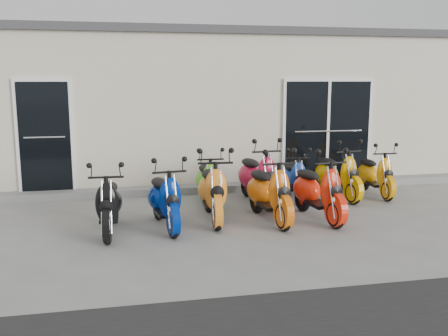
{
  "coord_description": "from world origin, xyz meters",
  "views": [
    {
      "loc": [
        -1.75,
        -7.88,
        2.29
      ],
      "look_at": [
        0.0,
        0.6,
        0.75
      ],
      "focal_mm": 40.0,
      "sensor_mm": 36.0,
      "label": 1
    }
  ],
  "objects_px": {
    "scooter_back_green": "(208,175)",
    "scooter_front_red": "(318,182)",
    "scooter_back_blue": "(294,172)",
    "scooter_back_extra": "(376,168)",
    "scooter_front_blue": "(164,191)",
    "scooter_front_black": "(108,196)",
    "scooter_back_red": "(258,170)",
    "scooter_back_yellow": "(337,168)",
    "scooter_front_orange_a": "(212,183)",
    "scooter_front_orange_b": "(269,184)"
  },
  "relations": [
    {
      "from": "scooter_back_extra",
      "to": "scooter_front_blue",
      "type": "bearing_deg",
      "value": -160.97
    },
    {
      "from": "scooter_front_orange_b",
      "to": "scooter_back_yellow",
      "type": "relative_size",
      "value": 1.05
    },
    {
      "from": "scooter_back_yellow",
      "to": "scooter_front_orange_b",
      "type": "bearing_deg",
      "value": -152.72
    },
    {
      "from": "scooter_front_blue",
      "to": "scooter_back_green",
      "type": "bearing_deg",
      "value": 48.91
    },
    {
      "from": "scooter_back_green",
      "to": "scooter_back_blue",
      "type": "bearing_deg",
      "value": 2.22
    },
    {
      "from": "scooter_front_blue",
      "to": "scooter_back_extra",
      "type": "distance_m",
      "value": 4.53
    },
    {
      "from": "scooter_front_orange_a",
      "to": "scooter_back_red",
      "type": "bearing_deg",
      "value": 47.16
    },
    {
      "from": "scooter_front_black",
      "to": "scooter_front_orange_a",
      "type": "height_order",
      "value": "scooter_front_orange_a"
    },
    {
      "from": "scooter_back_blue",
      "to": "scooter_back_extra",
      "type": "distance_m",
      "value": 1.69
    },
    {
      "from": "scooter_front_red",
      "to": "scooter_back_blue",
      "type": "bearing_deg",
      "value": 79.37
    },
    {
      "from": "scooter_back_green",
      "to": "scooter_front_red",
      "type": "bearing_deg",
      "value": -40.1
    },
    {
      "from": "scooter_front_orange_a",
      "to": "scooter_back_extra",
      "type": "distance_m",
      "value": 3.68
    },
    {
      "from": "scooter_front_red",
      "to": "scooter_back_extra",
      "type": "distance_m",
      "value": 2.27
    },
    {
      "from": "scooter_back_green",
      "to": "scooter_front_black",
      "type": "bearing_deg",
      "value": -138.74
    },
    {
      "from": "scooter_front_orange_a",
      "to": "scooter_back_blue",
      "type": "xyz_separation_m",
      "value": [
        1.81,
        1.15,
        -0.1
      ]
    },
    {
      "from": "scooter_back_green",
      "to": "scooter_back_extra",
      "type": "xyz_separation_m",
      "value": [
        3.39,
        0.0,
        0.0
      ]
    },
    {
      "from": "scooter_front_black",
      "to": "scooter_back_blue",
      "type": "distance_m",
      "value": 3.77
    },
    {
      "from": "scooter_front_black",
      "to": "scooter_front_orange_a",
      "type": "distance_m",
      "value": 1.69
    },
    {
      "from": "scooter_front_black",
      "to": "scooter_back_blue",
      "type": "bearing_deg",
      "value": 25.99
    },
    {
      "from": "scooter_front_orange_a",
      "to": "scooter_back_blue",
      "type": "bearing_deg",
      "value": 35.71
    },
    {
      "from": "scooter_back_blue",
      "to": "scooter_front_blue",
      "type": "bearing_deg",
      "value": -145.47
    },
    {
      "from": "scooter_front_orange_a",
      "to": "scooter_front_red",
      "type": "relative_size",
      "value": 1.02
    },
    {
      "from": "scooter_front_black",
      "to": "scooter_front_red",
      "type": "height_order",
      "value": "scooter_front_red"
    },
    {
      "from": "scooter_front_black",
      "to": "scooter_back_blue",
      "type": "xyz_separation_m",
      "value": [
        3.45,
        1.52,
        -0.05
      ]
    },
    {
      "from": "scooter_front_blue",
      "to": "scooter_front_red",
      "type": "xyz_separation_m",
      "value": [
        2.52,
        -0.0,
        0.03
      ]
    },
    {
      "from": "scooter_front_orange_a",
      "to": "scooter_front_blue",
      "type": "bearing_deg",
      "value": -157.82
    },
    {
      "from": "scooter_front_blue",
      "to": "scooter_back_yellow",
      "type": "relative_size",
      "value": 0.99
    },
    {
      "from": "scooter_front_orange_a",
      "to": "scooter_back_blue",
      "type": "relative_size",
      "value": 1.2
    },
    {
      "from": "scooter_back_blue",
      "to": "scooter_back_extra",
      "type": "relative_size",
      "value": 0.95
    },
    {
      "from": "scooter_front_blue",
      "to": "scooter_back_green",
      "type": "height_order",
      "value": "scooter_front_blue"
    },
    {
      "from": "scooter_front_black",
      "to": "scooter_front_orange_a",
      "type": "xyz_separation_m",
      "value": [
        1.64,
        0.37,
        0.06
      ]
    },
    {
      "from": "scooter_front_red",
      "to": "scooter_back_blue",
      "type": "relative_size",
      "value": 1.18
    },
    {
      "from": "scooter_back_extra",
      "to": "scooter_front_black",
      "type": "bearing_deg",
      "value": -162.82
    },
    {
      "from": "scooter_front_black",
      "to": "scooter_back_yellow",
      "type": "height_order",
      "value": "scooter_back_yellow"
    },
    {
      "from": "scooter_front_red",
      "to": "scooter_back_yellow",
      "type": "xyz_separation_m",
      "value": [
        0.94,
        1.33,
        -0.02
      ]
    },
    {
      "from": "scooter_front_orange_a",
      "to": "scooter_back_yellow",
      "type": "xyz_separation_m",
      "value": [
        2.65,
        1.06,
        -0.03
      ]
    },
    {
      "from": "scooter_front_red",
      "to": "scooter_back_yellow",
      "type": "distance_m",
      "value": 1.63
    },
    {
      "from": "scooter_front_black",
      "to": "scooter_front_blue",
      "type": "bearing_deg",
      "value": 8.36
    },
    {
      "from": "scooter_front_blue",
      "to": "scooter_front_red",
      "type": "relative_size",
      "value": 0.95
    },
    {
      "from": "scooter_front_black",
      "to": "scooter_back_red",
      "type": "bearing_deg",
      "value": 29.29
    },
    {
      "from": "scooter_front_red",
      "to": "scooter_front_orange_b",
      "type": "bearing_deg",
      "value": 169.67
    },
    {
      "from": "scooter_front_orange_b",
      "to": "scooter_front_red",
      "type": "xyz_separation_m",
      "value": [
        0.82,
        -0.05,
        -0.01
      ]
    },
    {
      "from": "scooter_back_red",
      "to": "scooter_back_extra",
      "type": "xyz_separation_m",
      "value": [
        2.46,
        0.11,
        -0.08
      ]
    },
    {
      "from": "scooter_front_black",
      "to": "scooter_back_red",
      "type": "relative_size",
      "value": 0.9
    },
    {
      "from": "scooter_front_blue",
      "to": "scooter_back_green",
      "type": "xyz_separation_m",
      "value": [
        0.92,
        1.4,
        -0.04
      ]
    },
    {
      "from": "scooter_front_blue",
      "to": "scooter_back_blue",
      "type": "relative_size",
      "value": 1.12
    },
    {
      "from": "scooter_front_orange_b",
      "to": "scooter_back_extra",
      "type": "distance_m",
      "value": 2.94
    },
    {
      "from": "scooter_front_black",
      "to": "scooter_front_red",
      "type": "xyz_separation_m",
      "value": [
        3.36,
        0.09,
        0.05
      ]
    },
    {
      "from": "scooter_front_blue",
      "to": "scooter_back_extra",
      "type": "relative_size",
      "value": 1.07
    },
    {
      "from": "scooter_front_black",
      "to": "scooter_back_blue",
      "type": "height_order",
      "value": "scooter_front_black"
    }
  ]
}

